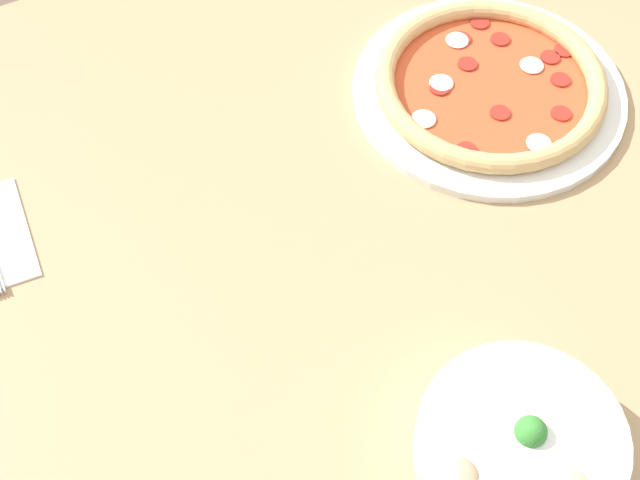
{
  "coord_description": "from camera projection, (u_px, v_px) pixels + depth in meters",
  "views": [
    {
      "loc": [
        0.39,
        0.57,
        1.59
      ],
      "look_at": [
        0.13,
        0.06,
        0.74
      ],
      "focal_mm": 50.0,
      "sensor_mm": 36.0,
      "label": 1
    }
  ],
  "objects": [
    {
      "name": "ground_plane",
      "position": [
        368.0,
        411.0,
        1.7
      ],
      "size": [
        8.0,
        8.0,
        0.0
      ],
      "primitive_type": "plane",
      "color": "brown"
    },
    {
      "name": "dining_table",
      "position": [
        389.0,
        215.0,
        1.17
      ],
      "size": [
        1.34,
        1.05,
        0.72
      ],
      "color": "tan",
      "rests_on": "ground_plane"
    },
    {
      "name": "pizza",
      "position": [
        490.0,
        86.0,
        1.16
      ],
      "size": [
        0.36,
        0.36,
        0.04
      ],
      "color": "white",
      "rests_on": "dining_table"
    },
    {
      "name": "bowl",
      "position": [
        521.0,
        445.0,
        0.87
      ],
      "size": [
        0.21,
        0.21,
        0.07
      ],
      "color": "white",
      "rests_on": "dining_table"
    }
  ]
}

